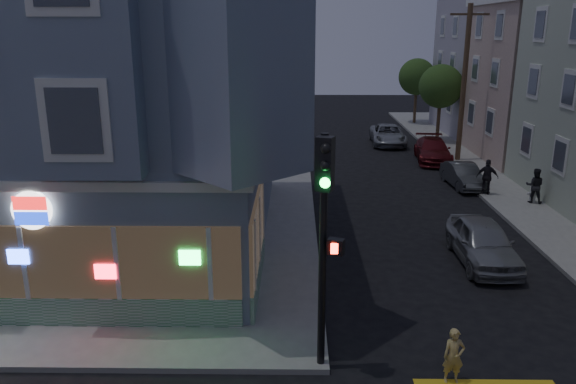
{
  "coord_description": "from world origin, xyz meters",
  "views": [
    {
      "loc": [
        2.19,
        -9.34,
        7.74
      ],
      "look_at": [
        1.96,
        6.96,
        3.0
      ],
      "focal_mm": 35.0,
      "sensor_mm": 36.0,
      "label": 1
    }
  ],
  "objects_px": {
    "street_tree_far": "(417,77)",
    "parked_car_d": "(388,135)",
    "pedestrian_b": "(487,177)",
    "parked_car_c": "(433,150)",
    "fire_hydrant": "(533,192)",
    "utility_pole": "(464,82)",
    "street_tree_near": "(441,86)",
    "parked_car_b": "(463,175)",
    "traffic_signal": "(325,216)",
    "running_child": "(454,356)",
    "pedestrian_a": "(535,186)",
    "parked_car_a": "(483,242)"
  },
  "relations": [
    {
      "from": "street_tree_far",
      "to": "parked_car_d",
      "type": "distance_m",
      "value": 9.98
    },
    {
      "from": "pedestrian_b",
      "to": "parked_car_c",
      "type": "relative_size",
      "value": 0.35
    },
    {
      "from": "fire_hydrant",
      "to": "utility_pole",
      "type": "bearing_deg",
      "value": 96.55
    },
    {
      "from": "street_tree_near",
      "to": "parked_car_b",
      "type": "height_order",
      "value": "street_tree_near"
    },
    {
      "from": "street_tree_near",
      "to": "traffic_signal",
      "type": "distance_m",
      "value": 29.38
    },
    {
      "from": "utility_pole",
      "to": "street_tree_near",
      "type": "relative_size",
      "value": 1.7
    },
    {
      "from": "parked_car_c",
      "to": "street_tree_near",
      "type": "bearing_deg",
      "value": 79.87
    },
    {
      "from": "utility_pole",
      "to": "traffic_signal",
      "type": "distance_m",
      "value": 23.71
    },
    {
      "from": "running_child",
      "to": "traffic_signal",
      "type": "distance_m",
      "value": 4.37
    },
    {
      "from": "pedestrian_a",
      "to": "pedestrian_b",
      "type": "relative_size",
      "value": 0.94
    },
    {
      "from": "street_tree_far",
      "to": "traffic_signal",
      "type": "height_order",
      "value": "traffic_signal"
    },
    {
      "from": "traffic_signal",
      "to": "fire_hydrant",
      "type": "bearing_deg",
      "value": 72.89
    },
    {
      "from": "pedestrian_a",
      "to": "traffic_signal",
      "type": "bearing_deg",
      "value": 72.07
    },
    {
      "from": "parked_car_d",
      "to": "fire_hydrant",
      "type": "xyz_separation_m",
      "value": [
        4.4,
        -13.98,
        -0.06
      ]
    },
    {
      "from": "street_tree_far",
      "to": "running_child",
      "type": "relative_size",
      "value": 4.01
    },
    {
      "from": "parked_car_d",
      "to": "running_child",
      "type": "bearing_deg",
      "value": -93.34
    },
    {
      "from": "street_tree_far",
      "to": "parked_car_c",
      "type": "xyz_separation_m",
      "value": [
        -1.7,
        -13.92,
        -3.24
      ]
    },
    {
      "from": "parked_car_c",
      "to": "traffic_signal",
      "type": "bearing_deg",
      "value": -103.36
    },
    {
      "from": "street_tree_near",
      "to": "utility_pole",
      "type": "bearing_deg",
      "value": -91.91
    },
    {
      "from": "running_child",
      "to": "parked_car_b",
      "type": "relative_size",
      "value": 0.36
    },
    {
      "from": "street_tree_far",
      "to": "traffic_signal",
      "type": "xyz_separation_m",
      "value": [
        -9.38,
        -35.84,
        -0.07
      ]
    },
    {
      "from": "utility_pole",
      "to": "street_tree_near",
      "type": "distance_m",
      "value": 6.06
    },
    {
      "from": "pedestrian_b",
      "to": "parked_car_b",
      "type": "height_order",
      "value": "pedestrian_b"
    },
    {
      "from": "street_tree_near",
      "to": "street_tree_far",
      "type": "relative_size",
      "value": 1.0
    },
    {
      "from": "utility_pole",
      "to": "pedestrian_b",
      "type": "bearing_deg",
      "value": -95.36
    },
    {
      "from": "parked_car_a",
      "to": "parked_car_c",
      "type": "distance_m",
      "value": 15.52
    },
    {
      "from": "traffic_signal",
      "to": "parked_car_b",
      "type": "bearing_deg",
      "value": 84.71
    },
    {
      "from": "utility_pole",
      "to": "parked_car_d",
      "type": "relative_size",
      "value": 1.84
    },
    {
      "from": "parked_car_b",
      "to": "running_child",
      "type": "bearing_deg",
      "value": -110.77
    },
    {
      "from": "street_tree_far",
      "to": "utility_pole",
      "type": "bearing_deg",
      "value": -90.82
    },
    {
      "from": "street_tree_near",
      "to": "running_child",
      "type": "bearing_deg",
      "value": -102.85
    },
    {
      "from": "pedestrian_b",
      "to": "parked_car_b",
      "type": "xyz_separation_m",
      "value": [
        -0.6,
        1.81,
        -0.39
      ]
    },
    {
      "from": "running_child",
      "to": "fire_hydrant",
      "type": "distance_m",
      "value": 15.31
    },
    {
      "from": "street_tree_near",
      "to": "parked_car_c",
      "type": "relative_size",
      "value": 1.11
    },
    {
      "from": "parked_car_c",
      "to": "parked_car_d",
      "type": "height_order",
      "value": "parked_car_c"
    },
    {
      "from": "street_tree_far",
      "to": "parked_car_a",
      "type": "relative_size",
      "value": 1.22
    },
    {
      "from": "street_tree_near",
      "to": "fire_hydrant",
      "type": "relative_size",
      "value": 6.01
    },
    {
      "from": "running_child",
      "to": "pedestrian_a",
      "type": "height_order",
      "value": "pedestrian_a"
    },
    {
      "from": "running_child",
      "to": "pedestrian_b",
      "type": "relative_size",
      "value": 0.78
    },
    {
      "from": "street_tree_far",
      "to": "fire_hydrant",
      "type": "height_order",
      "value": "street_tree_far"
    },
    {
      "from": "running_child",
      "to": "parked_car_d",
      "type": "xyz_separation_m",
      "value": [
        2.83,
        27.48,
        0.02
      ]
    },
    {
      "from": "parked_car_d",
      "to": "fire_hydrant",
      "type": "bearing_deg",
      "value": -69.99
    },
    {
      "from": "parked_car_b",
      "to": "parked_car_d",
      "type": "relative_size",
      "value": 0.75
    },
    {
      "from": "pedestrian_b",
      "to": "traffic_signal",
      "type": "bearing_deg",
      "value": 80.65
    },
    {
      "from": "street_tree_near",
      "to": "parked_car_b",
      "type": "relative_size",
      "value": 1.45
    },
    {
      "from": "parked_car_c",
      "to": "parked_car_d",
      "type": "distance_m",
      "value": 5.53
    },
    {
      "from": "utility_pole",
      "to": "traffic_signal",
      "type": "height_order",
      "value": "utility_pole"
    },
    {
      "from": "pedestrian_b",
      "to": "parked_car_c",
      "type": "height_order",
      "value": "pedestrian_b"
    },
    {
      "from": "traffic_signal",
      "to": "parked_car_a",
      "type": "bearing_deg",
      "value": 69.07
    },
    {
      "from": "pedestrian_a",
      "to": "parked_car_c",
      "type": "relative_size",
      "value": 0.33
    }
  ]
}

